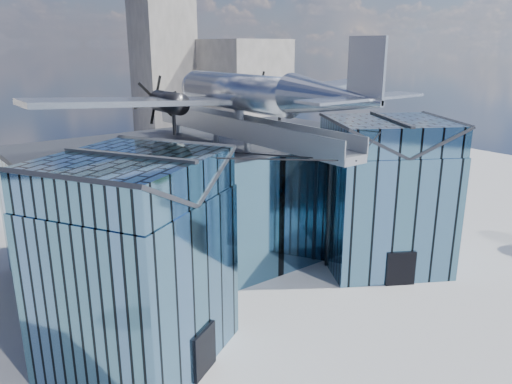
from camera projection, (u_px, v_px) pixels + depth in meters
ground_plane at (273, 295)px, 35.60m from camera, size 120.00×120.00×0.00m
museum at (226, 201)px, 38.46m from camera, size 32.88×24.50×17.60m
bg_towers at (61, 96)px, 72.07m from camera, size 77.00×24.50×26.00m
tree_side_e at (406, 169)px, 57.49m from camera, size 4.22×4.22×5.00m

